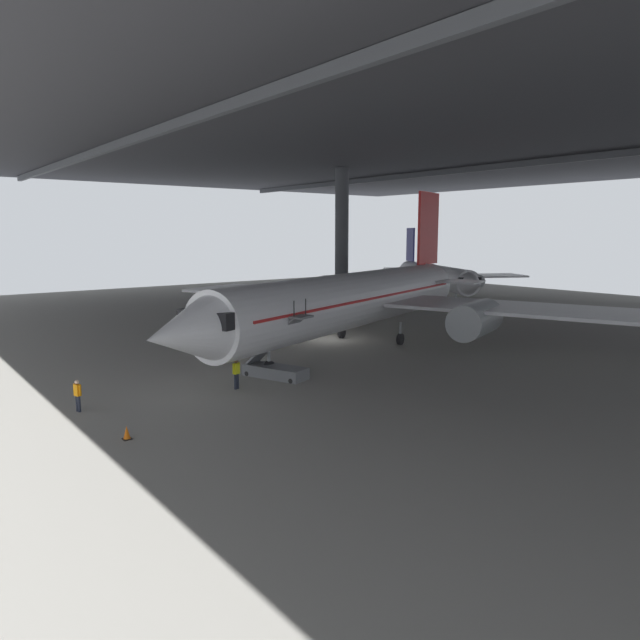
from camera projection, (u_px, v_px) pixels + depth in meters
name	position (u px, v px, depth m)	size (l,w,h in m)	color
ground_plane	(327.00, 339.00, 48.01)	(110.00, 110.00, 0.00)	gray
hangar_structure	(442.00, 138.00, 53.83)	(121.00, 99.00, 18.08)	#4C4F54
airplane_main	(356.00, 300.00, 44.52)	(39.22, 39.51, 12.56)	white
boarding_stairs	(276.00, 365.00, 35.23)	(4.64, 2.79, 4.89)	slate
crew_worker_near_nose	(78.00, 394.00, 28.43)	(0.53, 0.31, 1.62)	#232838
crew_worker_by_stairs	(236.00, 372.00, 32.55)	(0.30, 0.54, 1.75)	#232838
airplane_distant	(433.00, 276.00, 76.82)	(26.74, 27.03, 9.45)	white
traffic_cone_orange	(127.00, 433.00, 24.69)	(0.36, 0.36, 0.60)	black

